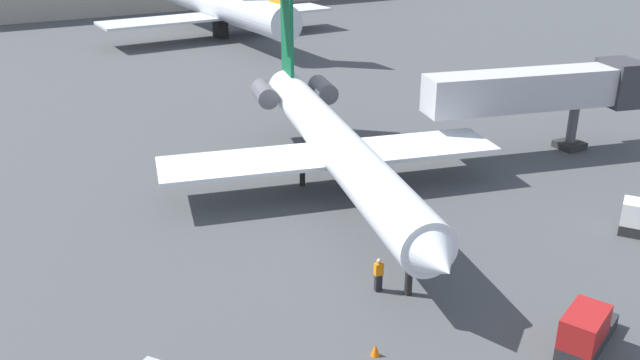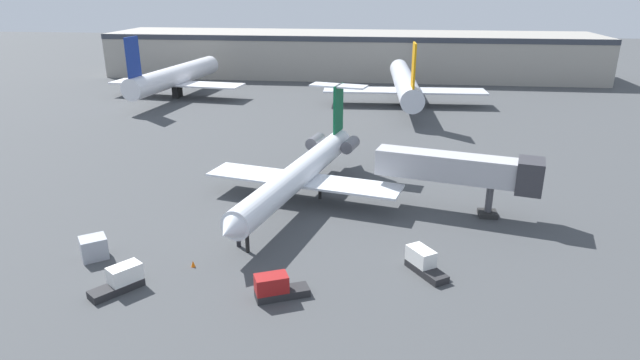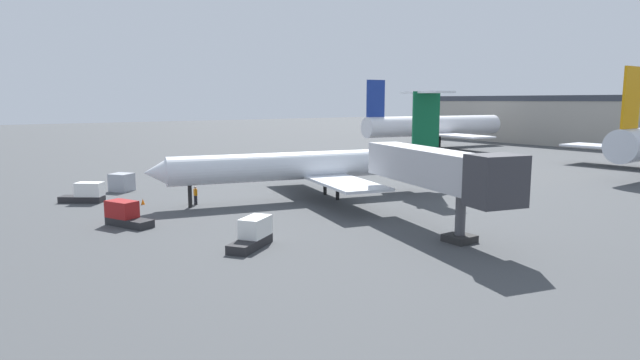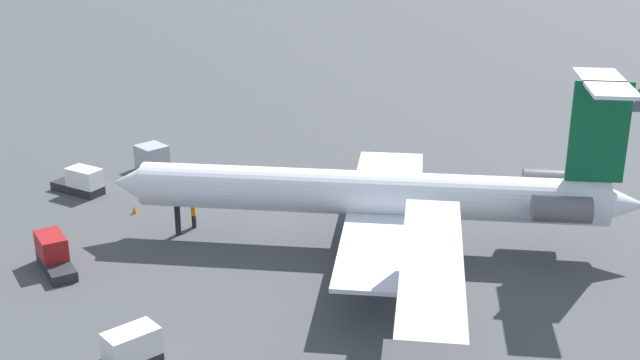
{
  "view_description": "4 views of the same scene",
  "coord_description": "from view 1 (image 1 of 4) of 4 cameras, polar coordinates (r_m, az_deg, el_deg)",
  "views": [
    {
      "loc": [
        -18.28,
        -33.65,
        17.07
      ],
      "look_at": [
        -1.14,
        -2.3,
        2.02
      ],
      "focal_mm": 37.82,
      "sensor_mm": 36.0,
      "label": 1
    },
    {
      "loc": [
        9.53,
        -52.59,
        21.86
      ],
      "look_at": [
        3.06,
        -0.46,
        2.68
      ],
      "focal_mm": 30.08,
      "sensor_mm": 36.0,
      "label": 2
    },
    {
      "loc": [
        43.96,
        -29.89,
        9.57
      ],
      "look_at": [
        2.24,
        -0.64,
        2.02
      ],
      "focal_mm": 30.27,
      "sensor_mm": 36.0,
      "label": 3
    },
    {
      "loc": [
        45.53,
        -8.44,
        20.86
      ],
      "look_at": [
        -0.54,
        -3.34,
        3.75
      ],
      "focal_mm": 45.91,
      "sensor_mm": 36.0,
      "label": 4
    }
  ],
  "objects": [
    {
      "name": "regional_jet",
      "position": [
        41.46,
        0.95,
        3.61
      ],
      "size": [
        21.58,
        31.41,
        10.49
      ],
      "color": "silver",
      "rests_on": "ground_plane"
    },
    {
      "name": "ground_plane",
      "position": [
        41.95,
        -0.14,
        -1.24
      ],
      "size": [
        400.0,
        400.0,
        0.1
      ],
      "primitive_type": "cube",
      "color": "#424447"
    },
    {
      "name": "traffic_cone_near",
      "position": [
        27.99,
        4.71,
        -14.12
      ],
      "size": [
        0.36,
        0.36,
        0.55
      ],
      "color": "orange",
      "rests_on": "ground_plane"
    },
    {
      "name": "jet_bridge",
      "position": [
        50.27,
        18.77,
        7.28
      ],
      "size": [
        16.36,
        6.71,
        6.3
      ],
      "color": "#ADADB2",
      "rests_on": "ground_plane"
    },
    {
      "name": "parked_airliner_west_mid",
      "position": [
        90.72,
        -8.49,
        14.49
      ],
      "size": [
        31.04,
        36.81,
        13.34
      ],
      "color": "silver",
      "rests_on": "ground_plane"
    },
    {
      "name": "ground_crew_marshaller",
      "position": [
        31.73,
        4.98,
        -7.98
      ],
      "size": [
        0.43,
        0.31,
        1.69
      ],
      "color": "black",
      "rests_on": "ground_plane"
    },
    {
      "name": "baggage_tug_trailing",
      "position": [
        29.95,
        21.56,
        -11.8
      ],
      "size": [
        4.22,
        2.91,
        1.9
      ],
      "color": "#262628",
      "rests_on": "ground_plane"
    }
  ]
}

